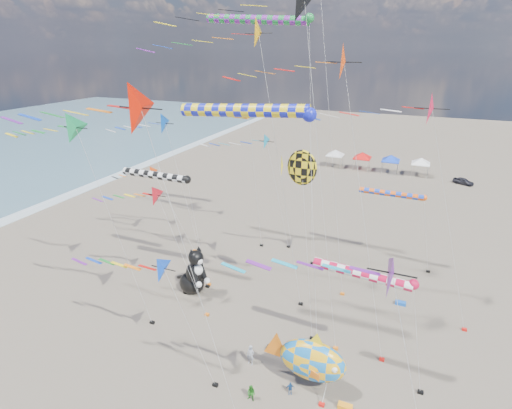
{
  "coord_description": "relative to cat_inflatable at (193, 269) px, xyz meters",
  "views": [
    {
      "loc": [
        8.58,
        -12.92,
        21.17
      ],
      "look_at": [
        -1.9,
        12.0,
        10.47
      ],
      "focal_mm": 28.0,
      "sensor_mm": 36.0,
      "label": 1
    }
  ],
  "objects": [
    {
      "name": "windsock_0",
      "position": [
        2.83,
        9.2,
        20.88
      ],
      "size": [
        11.26,
        0.82,
        23.82
      ],
      "color": "#178335",
      "rests_on": "ground"
    },
    {
      "name": "delta_kite_6",
      "position": [
        -5.01,
        -5.29,
        13.24
      ],
      "size": [
        10.9,
        2.44,
        17.16
      ],
      "color": "#168E4D",
      "rests_on": "ground"
    },
    {
      "name": "delta_kite_2",
      "position": [
        3.16,
        -9.02,
        5.94
      ],
      "size": [
        9.9,
        1.92,
        9.7
      ],
      "color": "blue",
      "rests_on": "ground"
    },
    {
      "name": "delta_kite_0",
      "position": [
        -4.06,
        1.5,
        12.25
      ],
      "size": [
        10.43,
        2.04,
        16.03
      ],
      "color": "#094AB8",
      "rests_on": "ground"
    },
    {
      "name": "parked_car",
      "position": [
        24.72,
        44.17,
        -1.9
      ],
      "size": [
        3.44,
        2.55,
        1.09
      ],
      "primitive_type": "imported",
      "rotation": [
        0.0,
        0.0,
        1.12
      ],
      "color": "#26262D",
      "rests_on": "ground"
    },
    {
      "name": "person_adult",
      "position": [
        8.37,
        -6.26,
        -1.66
      ],
      "size": [
        0.6,
        0.41,
        1.57
      ],
      "primitive_type": "imported",
      "rotation": [
        0.0,
        0.0,
        -0.07
      ],
      "color": "#9196A0",
      "rests_on": "ground"
    },
    {
      "name": "fish_inflatable",
      "position": [
        12.89,
        -6.82,
        -0.01
      ],
      "size": [
        5.83,
        2.13,
        4.67
      ],
      "color": "blue",
      "rests_on": "ground"
    },
    {
      "name": "windsock_3",
      "position": [
        -3.75,
        1.14,
        8.0
      ],
      "size": [
        8.36,
        0.73,
        10.87
      ],
      "color": "black",
      "rests_on": "ground"
    },
    {
      "name": "windsock_4",
      "position": [
        -2.79,
        10.89,
        12.25
      ],
      "size": [
        9.58,
        0.75,
        15.14
      ],
      "color": "orange",
      "rests_on": "ground"
    },
    {
      "name": "tent_row",
      "position": [
        10.33,
        46.17,
        0.71
      ],
      "size": [
        19.2,
        4.2,
        3.8
      ],
      "color": "silver",
      "rests_on": "ground"
    },
    {
      "name": "cat_inflatable",
      "position": [
        0.0,
        0.0,
        0.0
      ],
      "size": [
        4.03,
        3.03,
        4.88
      ],
      "primitive_type": null,
      "rotation": [
        0.0,
        0.0,
        -0.38
      ],
      "color": "black",
      "rests_on": "ground"
    },
    {
      "name": "child_green",
      "position": [
        9.68,
        -9.17,
        -1.84
      ],
      "size": [
        0.64,
        0.53,
        1.19
      ],
      "primitive_type": "imported",
      "rotation": [
        0.0,
        0.0,
        -0.15
      ],
      "color": "#1E721B",
      "rests_on": "ground"
    },
    {
      "name": "child_blue",
      "position": [
        11.81,
        -7.71,
        -1.96
      ],
      "size": [
        0.61,
        0.46,
        0.96
      ],
      "primitive_type": "imported",
      "rotation": [
        0.0,
        0.0,
        0.46
      ],
      "color": "#1D4E95",
      "rests_on": "ground"
    },
    {
      "name": "delta_kite_12",
      "position": [
        -1.59,
        -2.63,
        7.66
      ],
      "size": [
        9.48,
        1.82,
        11.37
      ],
      "color": "red",
      "rests_on": "ground"
    },
    {
      "name": "kite_bag_0",
      "position": [
        15.36,
        -7.46,
        -2.29
      ],
      "size": [
        0.9,
        0.44,
        0.3
      ],
      "primitive_type": "cube",
      "color": "orange",
      "rests_on": "ground"
    },
    {
      "name": "delta_kite_5",
      "position": [
        16.2,
        -12.74,
        10.7
      ],
      "size": [
        10.29,
        1.99,
        14.47
      ],
      "color": "#5F1489",
      "rests_on": "ground"
    },
    {
      "name": "delta_kite_7",
      "position": [
        -8.28,
        6.8,
        5.84
      ],
      "size": [
        8.6,
        1.66,
        9.49
      ],
      "color": "#FD480D",
      "rests_on": "ground"
    },
    {
      "name": "delta_kite_4",
      "position": [
        10.19,
        -2.44,
        21.13
      ],
      "size": [
        12.54,
        2.96,
        25.27
      ],
      "color": "black",
      "rests_on": "ground"
    },
    {
      "name": "delta_kite_1",
      "position": [
        4.42,
        -10.78,
        15.82
      ],
      "size": [
        13.85,
        2.82,
        19.9
      ],
      "color": "red",
      "rests_on": "ground"
    },
    {
      "name": "windsock_1",
      "position": [
        15.48,
        -4.34,
        5.48
      ],
      "size": [
        7.81,
        0.66,
        8.31
      ],
      "color": "#BE0D37",
      "rests_on": "ground"
    },
    {
      "name": "kite_bag_1",
      "position": [
        17.74,
        5.35,
        -2.29
      ],
      "size": [
        0.9,
        0.44,
        0.3
      ],
      "primitive_type": "cube",
      "color": "blue",
      "rests_on": "ground"
    },
    {
      "name": "delta_kite_3",
      "position": [
        5.34,
        1.9,
        19.36
      ],
      "size": [
        12.77,
        2.28,
        23.29
      ],
      "color": "orange",
      "rests_on": "ground"
    },
    {
      "name": "windsock_5",
      "position": [
        15.69,
        12.11,
        5.32
      ],
      "size": [
        7.77,
        0.61,
        8.13
      ],
      "color": "#EF5610",
      "rests_on": "ground"
    },
    {
      "name": "kite_bag_3",
      "position": [
        9.35,
        -4.41,
        -2.29
      ],
      "size": [
        0.9,
        0.44,
        0.3
      ],
      "primitive_type": "cube",
      "color": "black",
      "rests_on": "ground"
    },
    {
      "name": "delta_kite_9",
      "position": [
        1.55,
        11.76,
        9.18
      ],
      "size": [
        9.9,
        1.83,
        12.94
      ],
      "color": "#1A90BA",
      "rests_on": "ground"
    },
    {
      "name": "angelfish_kite",
      "position": [
        9.57,
        -0.08,
        10.55
      ],
      "size": [
        3.74,
        3.02,
        14.42
      ],
      "color": "yellow",
      "rests_on": "ground"
    },
    {
      "name": "delta_kite_10",
      "position": [
        17.82,
        3.69,
        14.53
      ],
      "size": [
        13.05,
        2.59,
        18.52
      ],
      "color": "red",
      "rests_on": "ground"
    },
    {
      "name": "windsock_2",
      "position": [
        7.18,
        -3.48,
        14.93
      ],
      "size": [
        10.33,
        0.88,
        17.87
      ],
      "color": "#131CC3",
      "rests_on": "ground"
    },
    {
      "name": "delta_kite_8",
      "position": [
        12.02,
        -2.28,
        17.69
      ],
      "size": [
        11.98,
        2.37,
        21.6
      ],
      "color": "#F2430D",
      "rests_on": "ground"
    }
  ]
}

